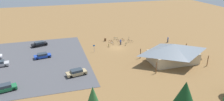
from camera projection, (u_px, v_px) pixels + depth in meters
name	position (u px, v px, depth m)	size (l,w,h in m)	color
ground	(117.00, 48.00, 62.90)	(160.00, 160.00, 0.00)	olive
parking_lot_asphalt	(20.00, 63.00, 53.17)	(32.83, 33.33, 0.05)	#4C4C51
bike_pavilion	(173.00, 52.00, 52.85)	(13.96, 9.19, 4.77)	#C6B28E
trash_bin	(105.00, 40.00, 68.64)	(0.60, 0.60, 0.90)	brown
lot_sign	(94.00, 47.00, 59.46)	(0.56, 0.08, 2.20)	#99999E
pine_east	(185.00, 95.00, 32.44)	(3.87, 3.87, 6.55)	brown
bicycle_orange_trailside	(123.00, 40.00, 68.90)	(0.55, 1.56, 0.74)	black
bicycle_yellow_lone_west	(109.00, 46.00, 63.70)	(0.48, 1.67, 0.79)	black
bicycle_silver_edge_south	(129.00, 39.00, 69.87)	(0.71, 1.55, 0.83)	black
bicycle_red_front_row	(111.00, 41.00, 67.56)	(1.75, 0.50, 0.78)	black
bicycle_teal_back_row	(116.00, 38.00, 70.11)	(0.98, 1.46, 0.80)	black
bicycle_white_yard_right	(112.00, 43.00, 66.07)	(0.62, 1.65, 0.81)	black
bicycle_black_mid_cluster	(131.00, 41.00, 67.48)	(1.46, 0.85, 0.82)	black
bicycle_purple_near_sign	(119.00, 41.00, 67.53)	(0.79, 1.54, 0.76)	black
bicycle_green_near_porch	(126.00, 44.00, 64.86)	(1.12, 1.52, 0.88)	black
car_blue_back_corner	(42.00, 56.00, 55.85)	(4.43, 2.39, 1.28)	#1E42B2
car_black_mid_lot	(39.00, 44.00, 64.05)	(4.78, 3.05, 1.37)	black
car_tan_second_row	(77.00, 72.00, 46.95)	(4.69, 2.61, 1.37)	tan
car_green_inner_stall	(5.00, 88.00, 40.98)	(4.55, 2.66, 1.39)	#1E6B3D
visitor_at_bikes	(121.00, 42.00, 65.27)	(0.40, 0.38, 1.77)	#2D3347
visitor_crossing_yard	(168.00, 39.00, 67.19)	(0.36, 0.36, 1.85)	#2D3347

